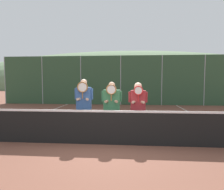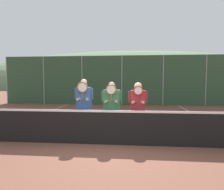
% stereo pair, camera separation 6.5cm
% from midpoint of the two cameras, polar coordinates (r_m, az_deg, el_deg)
% --- Properties ---
extents(ground_plane, '(120.00, 120.00, 0.00)m').
position_cam_midpoint_polar(ground_plane, '(5.65, -1.20, -13.97)').
color(ground_plane, brown).
extents(hill_distant, '(96.05, 53.36, 18.68)m').
position_cam_midpoint_polar(hill_distant, '(56.81, 4.77, 2.36)').
color(hill_distant, '#5B7551').
rests_on(hill_distant, ground_plane).
extents(clubhouse_building, '(13.31, 5.50, 3.32)m').
position_cam_midpoint_polar(clubhouse_building, '(21.74, 1.30, 3.95)').
color(clubhouse_building, tan).
rests_on(clubhouse_building, ground_plane).
extents(fence_back, '(17.66, 0.06, 3.55)m').
position_cam_midpoint_polar(fence_back, '(14.48, 2.95, 4.23)').
color(fence_back, gray).
rests_on(fence_back, ground_plane).
extents(tennis_net, '(10.65, 0.09, 1.05)m').
position_cam_midpoint_polar(tennis_net, '(5.51, -1.21, -9.11)').
color(tennis_net, gray).
rests_on(tennis_net, ground_plane).
extents(court_line_left_sideline, '(0.05, 16.00, 0.01)m').
position_cam_midpoint_polar(court_line_left_sideline, '(9.67, -23.15, -6.63)').
color(court_line_left_sideline, white).
rests_on(court_line_left_sideline, ground_plane).
extents(court_line_right_sideline, '(0.05, 16.00, 0.01)m').
position_cam_midpoint_polar(court_line_right_sideline, '(9.15, 26.94, -7.35)').
color(court_line_right_sideline, white).
rests_on(court_line_right_sideline, ground_plane).
extents(player_leftmost, '(0.58, 0.34, 1.80)m').
position_cam_midpoint_polar(player_leftmost, '(6.26, -7.74, -2.24)').
color(player_leftmost, '#232838').
rests_on(player_leftmost, ground_plane).
extents(player_center_left, '(0.62, 0.34, 1.72)m').
position_cam_midpoint_polar(player_center_left, '(6.07, 0.21, -2.83)').
color(player_center_left, '#232838').
rests_on(player_center_left, ground_plane).
extents(player_center_right, '(0.57, 0.34, 1.70)m').
position_cam_midpoint_polar(player_center_right, '(6.05, 7.70, -2.90)').
color(player_center_right, black).
rests_on(player_center_right, ground_plane).
extents(car_far_left, '(4.03, 1.91, 1.81)m').
position_cam_midpoint_polar(car_far_left, '(18.11, -15.13, 1.35)').
color(car_far_left, '#285638').
rests_on(car_far_left, ground_plane).
extents(car_left_of_center, '(4.21, 2.01, 1.66)m').
position_cam_midpoint_polar(car_left_of_center, '(17.35, 0.72, 1.18)').
color(car_left_of_center, '#B2B7BC').
rests_on(car_left_of_center, ground_plane).
extents(car_center, '(4.03, 2.07, 1.89)m').
position_cam_midpoint_polar(car_center, '(17.16, 17.25, 1.28)').
color(car_center, '#285638').
rests_on(car_center, ground_plane).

